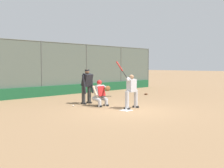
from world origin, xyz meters
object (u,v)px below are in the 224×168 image
(umpire_home, at_px, (87,85))
(spare_bat_near_backstop, at_px, (102,96))
(catcher_behind_plate, at_px, (100,93))
(batter_at_plate, at_px, (131,90))
(fielding_glove_on_dirt, at_px, (146,94))
(baseball_loose, at_px, (73,106))

(umpire_home, xyz_separation_m, spare_bat_near_backstop, (-2.44, -1.59, -0.88))
(catcher_behind_plate, relative_size, spare_bat_near_backstop, 1.65)
(umpire_home, bearing_deg, batter_at_plate, 94.11)
(spare_bat_near_backstop, xyz_separation_m, fielding_glove_on_dirt, (-2.73, 1.15, 0.02))
(fielding_glove_on_dirt, bearing_deg, umpire_home, 4.82)
(catcher_behind_plate, xyz_separation_m, umpire_home, (-0.00, -0.99, 0.28))
(catcher_behind_plate, distance_m, umpire_home, 1.03)
(catcher_behind_plate, distance_m, spare_bat_near_backstop, 3.60)
(batter_at_plate, bearing_deg, baseball_loose, -63.34)
(spare_bat_near_backstop, bearing_deg, batter_at_plate, 98.66)
(catcher_behind_plate, bearing_deg, spare_bat_near_backstop, -134.09)
(batter_at_plate, height_order, spare_bat_near_backstop, batter_at_plate)
(fielding_glove_on_dirt, distance_m, baseball_loose, 6.19)
(batter_at_plate, height_order, umpire_home, batter_at_plate)
(spare_bat_near_backstop, distance_m, fielding_glove_on_dirt, 2.97)
(batter_at_plate, distance_m, baseball_loose, 2.78)
(catcher_behind_plate, xyz_separation_m, baseball_loose, (0.98, -0.78, -0.59))
(catcher_behind_plate, bearing_deg, batter_at_plate, 107.62)
(catcher_behind_plate, height_order, spare_bat_near_backstop, catcher_behind_plate)
(fielding_glove_on_dirt, relative_size, baseball_loose, 3.92)
(spare_bat_near_backstop, bearing_deg, fielding_glove_on_dirt, -168.35)
(catcher_behind_plate, xyz_separation_m, spare_bat_near_backstop, (-2.44, -2.58, -0.59))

